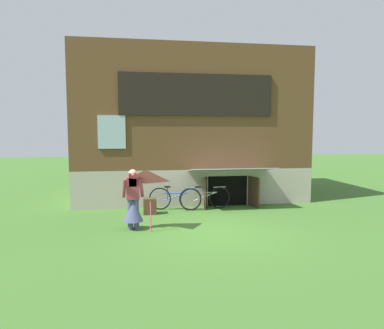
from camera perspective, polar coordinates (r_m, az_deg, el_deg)
ground_plane at (r=9.26m, az=3.84°, el=-10.85°), size 60.00×60.00×0.00m
log_house at (r=14.39m, az=-0.87°, el=6.29°), size 8.54×6.27×5.65m
person at (r=9.29m, az=-9.77°, el=-6.54°), size 0.61×0.52×1.61m
kite at (r=8.60m, az=-7.69°, el=-3.62°), size 0.95×1.09×1.49m
bicycle_silver at (r=11.58m, az=2.21°, el=-5.59°), size 1.75×0.25×0.80m
bicycle_blue at (r=11.49m, az=-2.85°, el=-5.67°), size 1.73×0.49×0.81m
wooden_crate at (r=11.04m, az=-7.03°, el=-6.89°), size 0.41×0.35×0.51m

